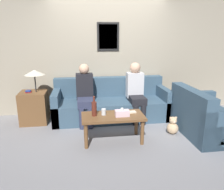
% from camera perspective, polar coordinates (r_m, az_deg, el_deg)
% --- Properties ---
extents(ground_plane, '(16.00, 16.00, 0.00)m').
position_cam_1_polar(ground_plane, '(4.32, 0.72, -8.25)').
color(ground_plane, gray).
extents(wall_back, '(9.00, 0.08, 2.60)m').
position_cam_1_polar(wall_back, '(4.96, -1.07, 10.40)').
color(wall_back, '#9E937F').
rests_on(wall_back, ground_plane).
extents(couch_main, '(2.40, 0.89, 0.84)m').
position_cam_1_polar(couch_main, '(4.71, -0.28, -2.47)').
color(couch_main, '#385166').
rests_on(couch_main, ground_plane).
extents(couch_side, '(0.89, 1.25, 0.84)m').
position_cam_1_polar(couch_side, '(4.25, 23.12, -5.67)').
color(couch_side, '#385166').
rests_on(couch_side, ground_plane).
extents(coffee_table, '(1.03, 0.51, 0.46)m').
position_cam_1_polar(coffee_table, '(3.62, 0.24, -6.36)').
color(coffee_table, brown).
rests_on(coffee_table, ground_plane).
extents(side_table_with_lamp, '(0.52, 0.52, 1.08)m').
position_cam_1_polar(side_table_with_lamp, '(4.69, -19.65, -2.33)').
color(side_table_with_lamp, brown).
rests_on(side_table_with_lamp, ground_plane).
extents(wine_bottle, '(0.08, 0.08, 0.33)m').
position_cam_1_polar(wine_bottle, '(3.55, -4.69, -3.49)').
color(wine_bottle, '#562319').
rests_on(wine_bottle, coffee_table).
extents(drinking_glass, '(0.08, 0.08, 0.10)m').
position_cam_1_polar(drinking_glass, '(3.60, -2.19, -4.42)').
color(drinking_glass, silver).
rests_on(drinking_glass, coffee_table).
extents(book_stack, '(0.13, 0.10, 0.02)m').
position_cam_1_polar(book_stack, '(3.73, 5.28, -4.44)').
color(book_stack, beige).
rests_on(book_stack, coffee_table).
extents(tissue_box, '(0.23, 0.12, 0.15)m').
position_cam_1_polar(tissue_box, '(3.55, 2.66, -4.71)').
color(tissue_box, silver).
rests_on(tissue_box, coffee_table).
extents(person_left, '(0.34, 0.64, 1.18)m').
position_cam_1_polar(person_left, '(4.40, -7.09, 0.70)').
color(person_left, '#2D334C').
rests_on(person_left, ground_plane).
extents(person_right, '(0.34, 0.61, 1.19)m').
position_cam_1_polar(person_right, '(4.54, 6.25, 1.39)').
color(person_right, black).
rests_on(person_right, ground_plane).
extents(teddy_bear, '(0.21, 0.21, 0.32)m').
position_cam_1_polar(teddy_bear, '(4.12, 15.57, -7.90)').
color(teddy_bear, tan).
rests_on(teddy_bear, ground_plane).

